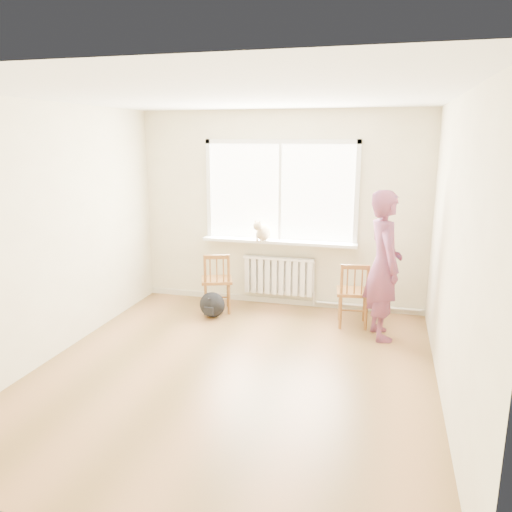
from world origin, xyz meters
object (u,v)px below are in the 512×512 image
Objects in this scene: chair_right at (353,294)px; cat at (263,232)px; chair_left at (217,282)px; backpack at (212,305)px; person at (384,265)px.

cat is (-1.28, 0.45, 0.66)m from chair_right.
cat reaches higher than chair_right.
backpack is (0.01, -0.22, -0.25)m from chair_left.
chair_right is 1.85m from backpack.
chair_right is at bearing 36.67° from person.
chair_left is 1.00× the size of chair_right.
person is at bearing -2.79° from backpack.
chair_right is (1.83, -0.07, 0.00)m from chair_left.
chair_right reaches higher than chair_left.
chair_left is 0.33m from backpack.
chair_left is 0.47× the size of person.
cat is at bearing -26.39° from chair_right.
backpack is at bearing 70.86° from chair_left.
cat is at bearing -165.70° from chair_left.
chair_right is 0.63m from person.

